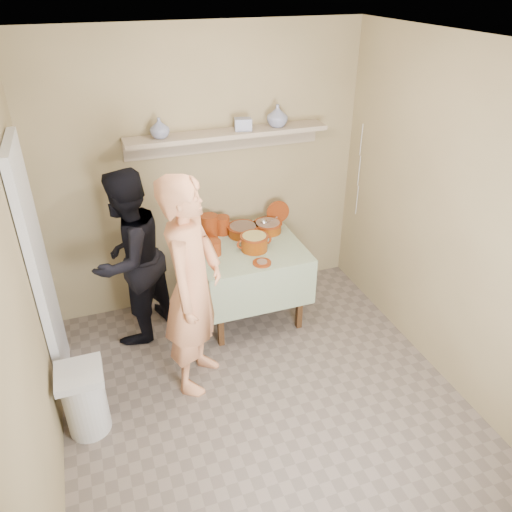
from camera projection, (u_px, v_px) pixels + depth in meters
name	position (u px, v px, depth m)	size (l,w,h in m)	color
ground	(270.00, 413.00, 3.82)	(3.50, 3.50, 0.00)	#6F6157
tile_panel	(41.00, 274.00, 3.67)	(0.06, 0.70, 2.00)	silver
plate_stack_a	(209.00, 226.00, 4.64)	(0.16, 0.16, 0.22)	#6C2108
plate_stack_b	(222.00, 225.00, 4.71)	(0.14, 0.14, 0.17)	#6C2108
bowl_stack	(214.00, 248.00, 4.37)	(0.13, 0.13, 0.13)	#6C2108
empty_bowl	(209.00, 242.00, 4.55)	(0.17, 0.17, 0.05)	#6C2108
propped_lid	(278.00, 212.00, 4.88)	(0.23, 0.23, 0.02)	#6C2108
vase_right	(277.00, 116.00, 4.42)	(0.19, 0.19, 0.19)	navy
vase_left	(160.00, 128.00, 4.12)	(0.16, 0.16, 0.17)	navy
ceramic_box	(243.00, 124.00, 4.34)	(0.15, 0.10, 0.10)	navy
person_cook	(193.00, 287.00, 3.71)	(0.65, 0.43, 1.79)	#E49262
person_helper	(129.00, 259.00, 4.26)	(0.77, 0.60, 1.59)	black
room_shell	(274.00, 224.00, 3.01)	(3.04, 3.54, 2.62)	#9D8B60
serving_table	(247.00, 256.00, 4.61)	(0.97, 0.97, 0.76)	#4C2D16
cazuela_meat_a	(243.00, 229.00, 4.69)	(0.30, 0.30, 0.10)	#6B2A09
cazuela_meat_b	(268.00, 226.00, 4.75)	(0.28, 0.28, 0.10)	#6B2A09
ladle	(264.00, 222.00, 4.71)	(0.08, 0.26, 0.19)	silver
cazuela_rice	(254.00, 241.00, 4.43)	(0.33, 0.25, 0.14)	#6B2A09
front_plate	(262.00, 263.00, 4.26)	(0.16, 0.16, 0.03)	#6C2108
wall_shelf	(227.00, 136.00, 4.39)	(1.80, 0.25, 0.21)	tan
trash_bin	(85.00, 400.00, 3.55)	(0.32, 0.32, 0.56)	silver
electrical_cord	(359.00, 171.00, 4.83)	(0.01, 0.05, 0.90)	silver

